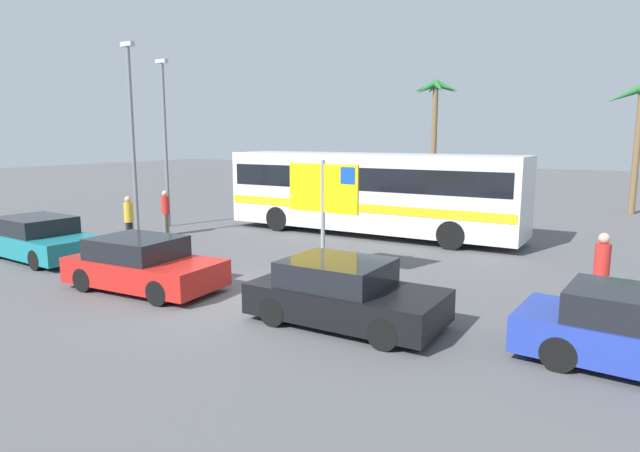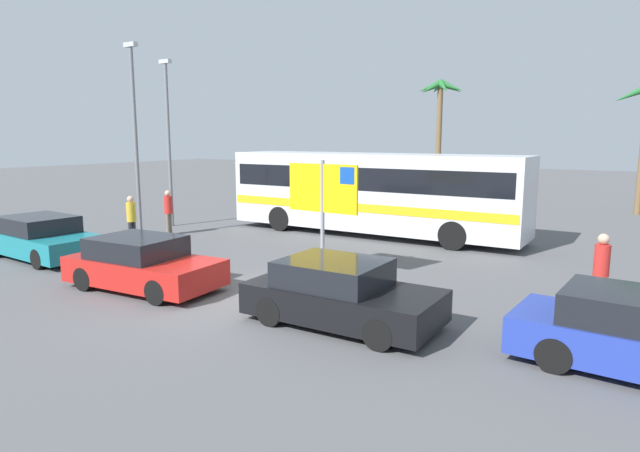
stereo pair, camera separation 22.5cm
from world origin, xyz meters
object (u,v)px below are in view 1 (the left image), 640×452
(car_red, at_px, (143,265))
(pedestrian_crossing_lot, at_px, (602,266))
(car_black, at_px, (344,294))
(car_teal, at_px, (39,239))
(bus_front_coach, at_px, (370,190))
(pedestrian_by_bus, at_px, (129,217))
(pedestrian_near_sign, at_px, (166,209))
(ferry_sign, at_px, (324,193))

(car_red, bearing_deg, pedestrian_crossing_lot, 17.40)
(car_black, bearing_deg, car_teal, 178.16)
(bus_front_coach, distance_m, car_teal, 11.64)
(pedestrian_crossing_lot, bearing_deg, pedestrian_by_bus, 178.41)
(car_teal, xyz_separation_m, pedestrian_near_sign, (0.35, 4.95, 0.41))
(ferry_sign, xyz_separation_m, car_teal, (-8.86, -2.68, -1.69))
(pedestrian_crossing_lot, bearing_deg, bus_front_coach, 141.79)
(car_black, relative_size, pedestrian_by_bus, 2.23)
(bus_front_coach, distance_m, car_black, 10.40)
(car_red, bearing_deg, pedestrian_near_sign, 129.10)
(car_red, distance_m, pedestrian_near_sign, 7.72)
(bus_front_coach, relative_size, car_red, 2.87)
(ferry_sign, height_order, car_red, ferry_sign)
(bus_front_coach, distance_m, pedestrian_by_bus, 8.95)
(pedestrian_crossing_lot, bearing_deg, ferry_sign, -179.07)
(car_teal, relative_size, pedestrian_near_sign, 2.49)
(bus_front_coach, distance_m, pedestrian_near_sign, 7.97)
(pedestrian_crossing_lot, bearing_deg, pedestrian_near_sign, 170.41)
(car_red, bearing_deg, ferry_sign, 42.43)
(pedestrian_near_sign, bearing_deg, pedestrian_crossing_lot, -24.21)
(pedestrian_by_bus, xyz_separation_m, pedestrian_crossing_lot, (14.77, 0.27, 0.01))
(car_black, height_order, pedestrian_near_sign, pedestrian_near_sign)
(car_red, relative_size, pedestrian_by_bus, 2.31)
(bus_front_coach, xyz_separation_m, car_teal, (-7.08, -9.17, -1.15))
(pedestrian_near_sign, height_order, pedestrian_crossing_lot, pedestrian_crossing_lot)
(pedestrian_by_bus, height_order, pedestrian_crossing_lot, pedestrian_crossing_lot)
(car_black, xyz_separation_m, pedestrian_by_bus, (-10.32, 3.17, 0.41))
(car_teal, distance_m, car_black, 11.13)
(car_red, height_order, pedestrian_near_sign, pedestrian_near_sign)
(ferry_sign, distance_m, car_black, 4.13)
(bus_front_coach, relative_size, pedestrian_near_sign, 6.63)
(car_teal, height_order, pedestrian_near_sign, pedestrian_near_sign)
(car_teal, bearing_deg, pedestrian_near_sign, 89.83)
(pedestrian_by_bus, height_order, pedestrian_near_sign, pedestrian_by_bus)
(ferry_sign, bearing_deg, pedestrian_by_bus, -177.51)
(car_teal, bearing_deg, car_black, 2.12)
(ferry_sign, xyz_separation_m, pedestrian_by_bus, (-8.06, 0.15, -1.28))
(pedestrian_near_sign, bearing_deg, car_black, -43.46)
(pedestrian_near_sign, xyz_separation_m, pedestrian_crossing_lot, (15.22, -1.85, 0.02))
(bus_front_coach, bearing_deg, car_red, -98.66)
(car_teal, xyz_separation_m, car_black, (11.12, -0.35, -0.00))
(pedestrian_near_sign, bearing_deg, bus_front_coach, 14.83)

